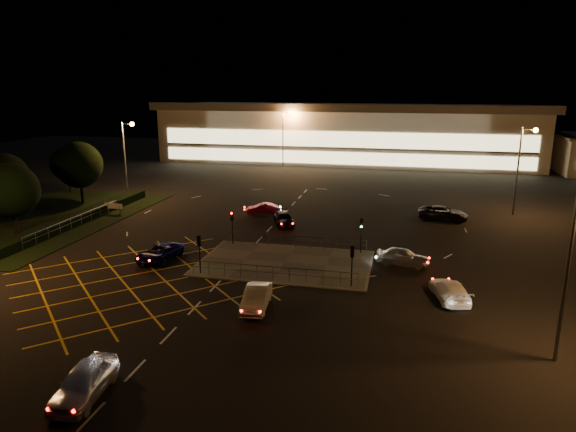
% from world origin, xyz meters
% --- Properties ---
extents(ground, '(180.00, 180.00, 0.00)m').
position_xyz_m(ground, '(0.00, 0.00, 0.00)').
color(ground, black).
rests_on(ground, ground).
extents(pedestrian_island, '(14.00, 9.00, 0.12)m').
position_xyz_m(pedestrian_island, '(2.00, -2.00, 0.06)').
color(pedestrian_island, '#4C4944').
rests_on(pedestrian_island, ground).
extents(grass_verge, '(18.00, 30.00, 0.08)m').
position_xyz_m(grass_verge, '(-28.00, 6.00, 0.04)').
color(grass_verge, black).
rests_on(grass_verge, ground).
extents(hedge, '(2.00, 26.00, 1.00)m').
position_xyz_m(hedge, '(-23.00, 6.00, 0.50)').
color(hedge, black).
rests_on(hedge, ground).
extents(supermarket, '(72.00, 26.50, 10.50)m').
position_xyz_m(supermarket, '(0.00, 61.95, 5.31)').
color(supermarket, beige).
rests_on(supermarket, ground).
extents(streetlight_nw, '(1.78, 0.56, 10.03)m').
position_xyz_m(streetlight_nw, '(-23.56, 18.00, 6.56)').
color(streetlight_nw, slate).
rests_on(streetlight_nw, ground).
extents(streetlight_ne, '(1.78, 0.56, 10.03)m').
position_xyz_m(streetlight_ne, '(24.44, 20.00, 6.56)').
color(streetlight_ne, slate).
rests_on(streetlight_ne, ground).
extents(streetlight_far_left, '(1.78, 0.56, 10.03)m').
position_xyz_m(streetlight_far_left, '(-9.56, 48.00, 6.56)').
color(streetlight_far_left, slate).
rests_on(streetlight_far_left, ground).
extents(streetlight_far_right, '(1.78, 0.56, 10.03)m').
position_xyz_m(streetlight_far_right, '(30.44, 50.00, 6.56)').
color(streetlight_far_right, slate).
rests_on(streetlight_far_right, ground).
extents(signal_sw, '(0.28, 0.30, 3.15)m').
position_xyz_m(signal_sw, '(-4.00, -5.99, 2.37)').
color(signal_sw, black).
rests_on(signal_sw, pedestrian_island).
extents(signal_se, '(0.28, 0.30, 3.15)m').
position_xyz_m(signal_se, '(8.00, -5.99, 2.37)').
color(signal_se, black).
rests_on(signal_se, pedestrian_island).
extents(signal_nw, '(0.28, 0.30, 3.15)m').
position_xyz_m(signal_nw, '(-4.00, 1.99, 2.37)').
color(signal_nw, black).
rests_on(signal_nw, pedestrian_island).
extents(signal_ne, '(0.28, 0.30, 3.15)m').
position_xyz_m(signal_ne, '(8.00, 1.99, 2.37)').
color(signal_ne, black).
rests_on(signal_ne, pedestrian_island).
extents(tree_b, '(5.40, 5.40, 7.35)m').
position_xyz_m(tree_b, '(-32.00, 6.00, 4.64)').
color(tree_b, black).
rests_on(tree_b, ground).
extents(tree_c, '(5.76, 5.76, 7.84)m').
position_xyz_m(tree_c, '(-28.00, 14.00, 4.95)').
color(tree_c, black).
rests_on(tree_c, ground).
extents(tree_d, '(4.68, 4.68, 6.37)m').
position_xyz_m(tree_d, '(-34.00, 20.00, 4.02)').
color(tree_d, black).
rests_on(tree_d, ground).
extents(tree_e, '(5.40, 5.40, 7.35)m').
position_xyz_m(tree_e, '(-26.00, 0.00, 4.64)').
color(tree_e, black).
rests_on(tree_e, ground).
extents(car_near_silver, '(2.35, 4.81, 1.58)m').
position_xyz_m(car_near_silver, '(-3.19, -22.65, 0.79)').
color(car_near_silver, silver).
rests_on(car_near_silver, ground).
extents(car_queue_white, '(1.99, 4.54, 1.45)m').
position_xyz_m(car_queue_white, '(2.10, -11.02, 0.72)').
color(car_queue_white, silver).
rests_on(car_queue_white, ground).
extents(car_left_blue, '(3.05, 5.10, 1.33)m').
position_xyz_m(car_left_blue, '(-8.78, -3.47, 0.66)').
color(car_left_blue, '#0C0B44').
rests_on(car_left_blue, ground).
extents(car_far_dkgrey, '(3.41, 4.89, 1.31)m').
position_xyz_m(car_far_dkgrey, '(-0.89, 9.92, 0.66)').
color(car_far_dkgrey, black).
rests_on(car_far_dkgrey, ground).
extents(car_right_silver, '(4.56, 2.32, 1.49)m').
position_xyz_m(car_right_silver, '(11.68, -0.22, 0.74)').
color(car_right_silver, silver).
rests_on(car_right_silver, ground).
extents(car_circ_red, '(3.95, 2.33, 1.23)m').
position_xyz_m(car_circ_red, '(-4.42, 14.07, 0.62)').
color(car_circ_red, maroon).
rests_on(car_circ_red, ground).
extents(car_east_grey, '(5.60, 2.92, 1.50)m').
position_xyz_m(car_east_grey, '(15.93, 15.92, 0.75)').
color(car_east_grey, black).
rests_on(car_east_grey, ground).
extents(car_approach_white, '(3.02, 5.11, 1.39)m').
position_xyz_m(car_approach_white, '(14.98, -6.67, 0.69)').
color(car_approach_white, white).
rests_on(car_approach_white, ground).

